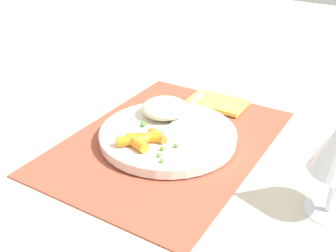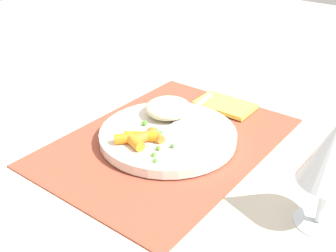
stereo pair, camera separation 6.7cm
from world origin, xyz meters
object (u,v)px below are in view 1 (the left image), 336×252
(carrot_portion, at_px, (142,139))
(plate, at_px, (168,135))
(napkin, at_px, (217,102))
(rice_mound, at_px, (165,108))
(fork, at_px, (177,120))

(carrot_portion, bearing_deg, plate, 165.55)
(plate, xyz_separation_m, carrot_portion, (0.06, -0.01, 0.02))
(carrot_portion, height_order, napkin, carrot_portion)
(plate, distance_m, napkin, 0.17)
(plate, height_order, rice_mound, rice_mound)
(fork, xyz_separation_m, napkin, (-0.13, 0.02, -0.02))
(plate, xyz_separation_m, napkin, (-0.17, 0.01, -0.00))
(plate, relative_size, rice_mound, 2.75)
(carrot_portion, height_order, fork, carrot_portion)
(plate, distance_m, fork, 0.04)
(napkin, bearing_deg, carrot_portion, -7.17)
(rice_mound, bearing_deg, carrot_portion, 11.13)
(fork, relative_size, napkin, 1.86)
(fork, height_order, napkin, fork)
(plate, relative_size, fork, 1.13)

